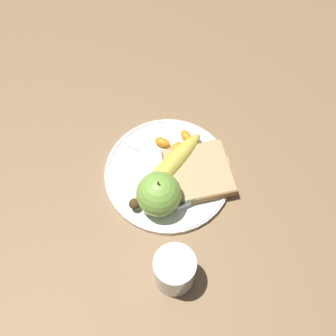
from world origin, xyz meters
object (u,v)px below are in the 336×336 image
(fork, at_px, (168,166))
(apple, at_px, (159,194))
(juice_glass, at_px, (174,271))
(bread_slice, at_px, (199,173))
(banana, at_px, (165,171))
(plate, at_px, (168,174))
(jam_packet, at_px, (183,198))

(fork, bearing_deg, apple, -68.93)
(juice_glass, bearing_deg, fork, 67.21)
(juice_glass, bearing_deg, bread_slice, 50.59)
(banana, bearing_deg, plate, 16.32)
(apple, distance_m, bread_slice, 0.10)
(apple, bearing_deg, juice_glass, -104.12)
(juice_glass, distance_m, bread_slice, 0.20)
(juice_glass, distance_m, jam_packet, 0.14)
(banana, bearing_deg, fork, 46.41)
(banana, bearing_deg, juice_glass, -110.70)
(bread_slice, bearing_deg, banana, 154.17)
(plate, distance_m, jam_packet, 0.07)
(plate, height_order, banana, banana)
(bread_slice, bearing_deg, jam_packet, -146.00)
(apple, distance_m, jam_packet, 0.05)
(plate, bearing_deg, juice_glass, -112.44)
(fork, bearing_deg, bread_slice, 15.19)
(plate, height_order, bread_slice, bread_slice)
(fork, distance_m, jam_packet, 0.08)
(apple, xyz_separation_m, jam_packet, (0.04, -0.01, -0.03))
(bread_slice, bearing_deg, apple, -167.92)
(plate, xyz_separation_m, juice_glass, (-0.08, -0.18, 0.03))
(jam_packet, bearing_deg, plate, 89.81)
(juice_glass, xyz_separation_m, bread_slice, (0.13, 0.15, -0.02))
(plate, relative_size, bread_slice, 1.72)
(jam_packet, bearing_deg, apple, 161.15)
(juice_glass, bearing_deg, apple, 75.88)
(apple, distance_m, fork, 0.09)
(apple, relative_size, fork, 0.56)
(juice_glass, relative_size, bread_slice, 0.61)
(plate, distance_m, juice_glass, 0.20)
(banana, bearing_deg, jam_packet, -83.52)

